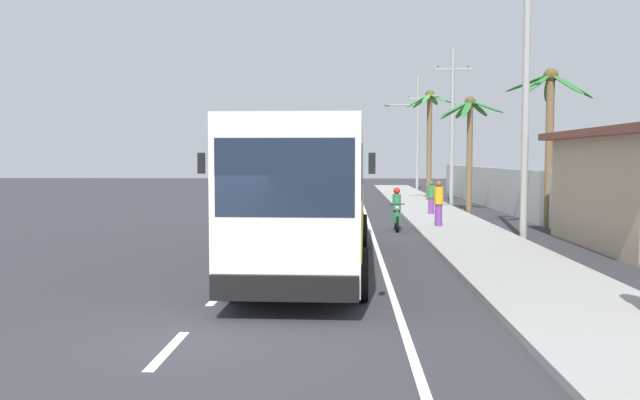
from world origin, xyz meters
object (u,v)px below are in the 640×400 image
palm_second (429,125)px  palm_nearest (550,118)px  motorcycle_beside_bus (397,213)px  pedestrian_midwalk (439,202)px  pedestrian_near_kerb (431,197)px  utility_pole_mid (526,84)px  palm_third (470,127)px  coach_bus_foreground (312,188)px  utility_pole_far (452,124)px  utility_pole_distant (416,131)px

palm_second → palm_nearest: bearing=-79.7°
motorcycle_beside_bus → pedestrian_midwalk: size_ratio=1.12×
pedestrian_near_kerb → utility_pole_mid: size_ratio=0.15×
motorcycle_beside_bus → palm_second: palm_second is taller
utility_pole_mid → palm_nearest: size_ratio=1.63×
utility_pole_mid → palm_nearest: (1.84, 3.44, -0.96)m
utility_pole_mid → palm_second: size_ratio=1.47×
pedestrian_midwalk → palm_third: bearing=-164.2°
pedestrian_near_kerb → palm_third: size_ratio=0.26×
motorcycle_beside_bus → coach_bus_foreground: bearing=-108.0°
palm_second → coach_bus_foreground: bearing=-103.5°
pedestrian_near_kerb → motorcycle_beside_bus: bearing=-48.7°
pedestrian_near_kerb → palm_third: 4.73m
coach_bus_foreground → motorcycle_beside_bus: bearing=72.0°
pedestrian_midwalk → utility_pole_mid: utility_pole_mid is taller
utility_pole_far → palm_nearest: bearing=-82.6°
utility_pole_mid → palm_second: bearing=92.9°
coach_bus_foreground → utility_pole_mid: bearing=41.5°
motorcycle_beside_bus → palm_third: (4.25, 8.43, 3.63)m
pedestrian_midwalk → palm_nearest: 5.50m
utility_pole_far → palm_second: 2.37m
utility_pole_far → utility_pole_mid: bearing=-90.4°
motorcycle_beside_bus → pedestrian_near_kerb: (2.05, 5.93, 0.27)m
coach_bus_foreground → utility_pole_mid: 9.85m
pedestrian_near_kerb → utility_pole_mid: (2.11, -8.41, 4.34)m
utility_pole_far → palm_third: (-0.03, -5.86, -0.46)m
motorcycle_beside_bus → palm_third: size_ratio=0.34×
motorcycle_beside_bus → palm_nearest: bearing=9.2°
utility_pole_mid → utility_pole_far: (0.12, 16.76, -0.52)m
pedestrian_near_kerb → palm_second: size_ratio=0.22×
palm_nearest → palm_third: size_ratio=1.07×
utility_pole_distant → palm_third: (0.36, -22.62, -0.74)m
pedestrian_midwalk → palm_second: palm_second is taller
palm_third → utility_pole_mid: bearing=-90.5°
coach_bus_foreground → pedestrian_near_kerb: size_ratio=7.81×
palm_nearest → palm_third: 7.66m
coach_bus_foreground → palm_nearest: bearing=47.5°
motorcycle_beside_bus → utility_pole_mid: 6.69m
coach_bus_foreground → utility_pole_far: bearing=72.8°
utility_pole_far → palm_third: utility_pole_far is taller
coach_bus_foreground → palm_third: (7.05, 17.05, 2.30)m
utility_pole_distant → utility_pole_mid: bearing=-89.5°
coach_bus_foreground → pedestrian_midwalk: coach_bus_foreground is taller
utility_pole_mid → palm_second: 18.91m
utility_pole_far → palm_second: utility_pole_far is taller
motorcycle_beside_bus → utility_pole_distant: 31.60m
pedestrian_near_kerb → utility_pole_distant: bearing=146.2°
utility_pole_mid → coach_bus_foreground: bearing=-138.5°
utility_pole_far → palm_second: bearing=117.0°
utility_pole_distant → palm_nearest: utility_pole_distant is taller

